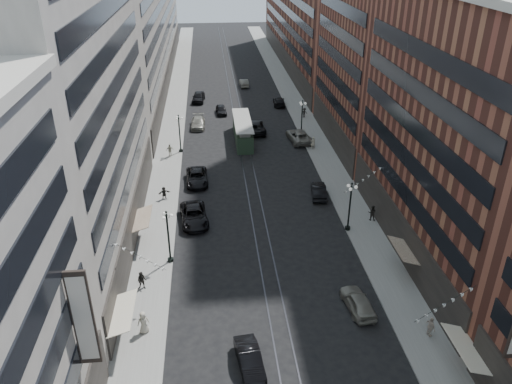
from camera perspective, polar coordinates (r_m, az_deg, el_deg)
name	(u,v)px	position (r m, az deg, el deg)	size (l,w,h in m)	color
ground	(242,137)	(77.43, -1.58, 6.25)	(220.00, 220.00, 0.00)	black
sidewalk_west	(174,118)	(86.87, -9.40, 8.35)	(4.00, 180.00, 0.15)	gray
sidewalk_east	(301,114)	(88.08, 5.18, 8.88)	(4.00, 180.00, 0.15)	gray
rail_west	(234,116)	(86.77, -2.53, 8.63)	(0.12, 180.00, 0.02)	#2D2D33
rail_east	(242,116)	(86.84, -1.60, 8.66)	(0.12, 180.00, 0.02)	#2D2D33
building_west_mid	(75,108)	(48.69, -19.99, 8.99)	(8.00, 36.00, 28.00)	#A7A194
building_west_far	(145,16)	(109.69, -12.54, 19.05)	(8.00, 90.00, 26.00)	#A7A194
building_east_mid	(456,136)	(48.33, 21.84, 6.00)	(8.00, 30.00, 24.00)	brown
building_east_far	(302,12)	(120.07, 5.31, 19.76)	(8.00, 72.00, 24.00)	brown
lamppost_sw_far	(168,235)	(47.39, -10.00, -4.85)	(1.03, 1.14, 5.52)	black
lamppost_sw_mid	(180,132)	(71.64, -8.73, 6.77)	(1.03, 1.14, 5.52)	black
lamppost_se_far	(350,205)	(52.53, 10.68, -1.46)	(1.03, 1.14, 5.52)	black
lamppost_se_mid	(302,116)	(77.49, 5.27, 8.59)	(1.03, 1.14, 5.52)	black
streetcar	(243,131)	(75.89, -1.54, 6.98)	(2.55, 11.52, 3.19)	#273D29
car_2	(194,215)	(54.64, -7.09, -2.68)	(2.78, 6.03, 1.67)	black
car_4	(358,302)	(43.45, 11.59, -12.20)	(1.85, 4.60, 1.57)	gray
car_5	(250,360)	(38.03, -0.73, -18.60)	(1.59, 4.56, 1.50)	black
pedestrian_1	(144,322)	(41.20, -12.73, -14.33)	(0.95, 0.52, 1.95)	#A9A18C
pedestrian_2	(142,281)	(45.58, -12.89, -9.84)	(0.84, 0.46, 1.73)	black
pedestrian_4	(431,327)	(42.23, 19.33, -14.34)	(1.04, 0.47, 1.78)	#C0B09F
car_7	(197,177)	(63.15, -6.77, 1.68)	(2.62, 5.68, 1.58)	black
car_8	(198,123)	(81.95, -6.65, 7.88)	(2.18, 5.35, 1.55)	slate
car_9	(198,97)	(95.08, -6.60, 10.75)	(2.12, 5.26, 1.79)	black
car_10	(319,191)	(59.96, 7.17, 0.15)	(1.62, 4.65, 1.53)	black
car_11	(299,136)	(75.92, 4.92, 6.40)	(2.84, 6.15, 1.71)	gray
car_12	(279,101)	(92.52, 2.65, 10.31)	(2.01, 4.95, 1.44)	black
car_13	(221,110)	(88.01, -4.00, 9.36)	(1.70, 4.23, 1.44)	black
car_14	(244,83)	(104.37, -1.39, 12.36)	(1.58, 4.53, 1.49)	slate
pedestrian_5	(164,193)	(59.67, -10.46, -0.10)	(1.41, 0.41, 1.52)	black
pedestrian_6	(170,150)	(71.12, -9.80, 4.74)	(1.04, 0.47, 1.77)	#BAB49A
pedestrian_7	(372,213)	(55.76, 13.13, -2.33)	(0.87, 0.48, 1.79)	black
pedestrian_8	(313,143)	(72.98, 6.53, 5.61)	(0.68, 0.44, 1.85)	beige
pedestrian_9	(304,113)	(85.96, 5.54, 9.02)	(1.07, 0.44, 1.65)	black
car_extra_0	(255,127)	(79.33, -0.11, 7.47)	(2.93, 6.35, 1.76)	black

